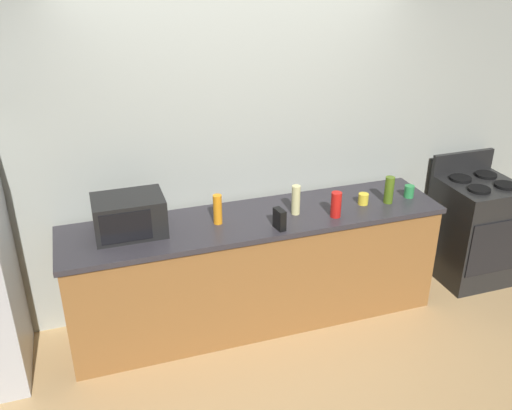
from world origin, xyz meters
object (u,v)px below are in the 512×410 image
at_px(microwave, 129,215).
at_px(mug_green, 409,191).
at_px(bottle_vinegar, 296,200).
at_px(bottle_hot_sauce, 336,205).
at_px(bottle_dish_soap, 218,209).
at_px(cordless_phone, 280,219).
at_px(bottle_olive_oil, 389,190).
at_px(mug_yellow, 363,199).
at_px(stove_range, 474,229).

bearing_deg(microwave, mug_green, -2.41).
bearing_deg(bottle_vinegar, bottle_hot_sauce, -27.24).
height_order(microwave, bottle_dish_soap, microwave).
distance_m(cordless_phone, bottle_hot_sauce, 0.46).
xyz_separation_m(bottle_vinegar, bottle_olive_oil, (0.75, -0.05, -0.01)).
relative_size(microwave, bottle_hot_sauce, 2.50).
height_order(bottle_hot_sauce, mug_yellow, bottle_hot_sauce).
xyz_separation_m(bottle_hot_sauce, mug_green, (0.70, 0.13, -0.05)).
height_order(microwave, cordless_phone, microwave).
bearing_deg(bottle_olive_oil, cordless_phone, -171.65).
relative_size(cordless_phone, mug_yellow, 1.75).
distance_m(microwave, cordless_phone, 1.04).
bearing_deg(cordless_phone, bottle_dish_soap, 141.28).
xyz_separation_m(microwave, cordless_phone, (1.00, -0.27, -0.06)).
bearing_deg(cordless_phone, stove_range, -2.78).
relative_size(bottle_vinegar, bottle_olive_oil, 1.06).
relative_size(bottle_hot_sauce, mug_green, 1.98).
relative_size(cordless_phone, bottle_dish_soap, 0.68).
distance_m(bottle_hot_sauce, mug_green, 0.71).
distance_m(stove_range, cordless_phone, 1.98).
xyz_separation_m(cordless_phone, bottle_olive_oil, (0.95, 0.14, 0.03)).
bearing_deg(bottle_dish_soap, mug_yellow, -2.09).
height_order(mug_yellow, mug_green, mug_green).
height_order(bottle_hot_sauce, bottle_dish_soap, bottle_dish_soap).
height_order(microwave, bottle_olive_oil, microwave).
bearing_deg(bottle_vinegar, bottle_olive_oil, -3.48).
height_order(bottle_vinegar, bottle_olive_oil, bottle_vinegar).
distance_m(cordless_phone, bottle_olive_oil, 0.96).
bearing_deg(microwave, bottle_olive_oil, -3.78).
bearing_deg(stove_range, bottle_olive_oil, -175.12).
bearing_deg(bottle_dish_soap, bottle_hot_sauce, -11.19).
height_order(bottle_hot_sauce, bottle_olive_oil, bottle_olive_oil).
distance_m(stove_range, bottle_vinegar, 1.79).
relative_size(microwave, bottle_dish_soap, 2.18).
distance_m(bottle_hot_sauce, mug_yellow, 0.33).
height_order(cordless_phone, bottle_vinegar, bottle_vinegar).
bearing_deg(bottle_olive_oil, mug_green, 10.32).
height_order(cordless_phone, bottle_hot_sauce, bottle_hot_sauce).
relative_size(microwave, bottle_olive_oil, 2.26).
bearing_deg(cordless_phone, bottle_hot_sauce, -3.12).
bearing_deg(stove_range, microwave, 179.05).
bearing_deg(bottle_dish_soap, microwave, 175.32).
bearing_deg(mug_yellow, bottle_olive_oil, -10.69).
bearing_deg(bottle_olive_oil, bottle_hot_sauce, -169.74).
distance_m(stove_range, mug_yellow, 1.24).
distance_m(microwave, bottle_vinegar, 1.20).
xyz_separation_m(stove_range, bottle_vinegar, (-1.70, -0.04, 0.55)).
height_order(stove_range, cordless_phone, stove_range).
bearing_deg(mug_yellow, bottle_vinegar, 179.10).
bearing_deg(stove_range, mug_yellow, -177.80).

